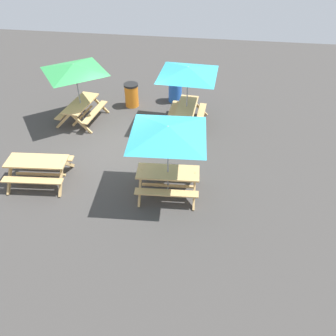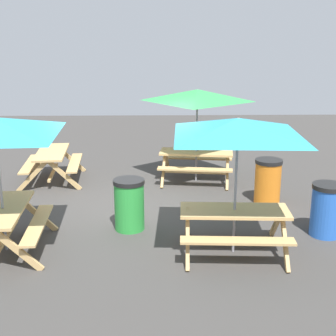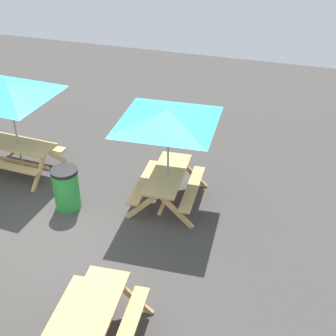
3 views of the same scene
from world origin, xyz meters
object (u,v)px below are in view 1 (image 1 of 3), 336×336
(picnic_table_0, at_px, (75,72))
(trash_bin_green, at_px, (152,137))
(trash_bin_blue, at_px, (175,90))
(picnic_table_3, at_px, (38,166))
(trash_bin_orange, at_px, (132,95))
(picnic_table_2, at_px, (188,75))
(picnic_table_1, at_px, (168,136))

(picnic_table_0, distance_m, trash_bin_green, 3.70)
(trash_bin_green, height_order, trash_bin_blue, same)
(trash_bin_blue, bearing_deg, picnic_table_0, -58.33)
(picnic_table_3, bearing_deg, trash_bin_orange, 66.24)
(trash_bin_green, bearing_deg, picnic_table_2, 150.54)
(picnic_table_2, bearing_deg, trash_bin_blue, -156.84)
(picnic_table_2, bearing_deg, trash_bin_green, -26.26)
(picnic_table_0, xyz_separation_m, trash_bin_blue, (-2.10, 3.40, -1.49))
(picnic_table_1, xyz_separation_m, trash_bin_green, (-2.07, -0.86, -1.49))
(trash_bin_orange, bearing_deg, picnic_table_2, 64.94)
(picnic_table_1, distance_m, trash_bin_green, 2.69)
(trash_bin_blue, bearing_deg, picnic_table_1, 4.89)
(trash_bin_orange, xyz_separation_m, trash_bin_blue, (-0.67, 1.75, 0.00))
(picnic_table_0, height_order, trash_bin_orange, picnic_table_0)
(picnic_table_1, distance_m, trash_bin_blue, 5.89)
(picnic_table_2, distance_m, trash_bin_orange, 3.04)
(picnic_table_0, distance_m, trash_bin_orange, 2.65)
(trash_bin_blue, bearing_deg, picnic_table_3, -31.42)
(picnic_table_3, height_order, trash_bin_green, trash_bin_green)
(picnic_table_2, bearing_deg, picnic_table_0, -82.54)
(picnic_table_0, relative_size, picnic_table_2, 0.83)
(picnic_table_1, xyz_separation_m, trash_bin_orange, (-5.00, -2.24, -1.49))
(picnic_table_3, height_order, trash_bin_orange, trash_bin_orange)
(picnic_table_3, distance_m, trash_bin_orange, 5.33)
(trash_bin_orange, height_order, trash_bin_blue, same)
(picnic_table_0, xyz_separation_m, trash_bin_orange, (-1.43, 1.65, -1.49))
(picnic_table_0, xyz_separation_m, picnic_table_2, (-0.30, 4.06, 0.00))
(picnic_table_1, xyz_separation_m, trash_bin_blue, (-5.68, -0.49, -1.49))
(picnic_table_3, xyz_separation_m, trash_bin_orange, (-5.04, 1.74, -0.07))
(picnic_table_3, bearing_deg, picnic_table_2, 38.67)
(trash_bin_green, bearing_deg, picnic_table_1, 22.50)
(picnic_table_0, relative_size, picnic_table_1, 0.83)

